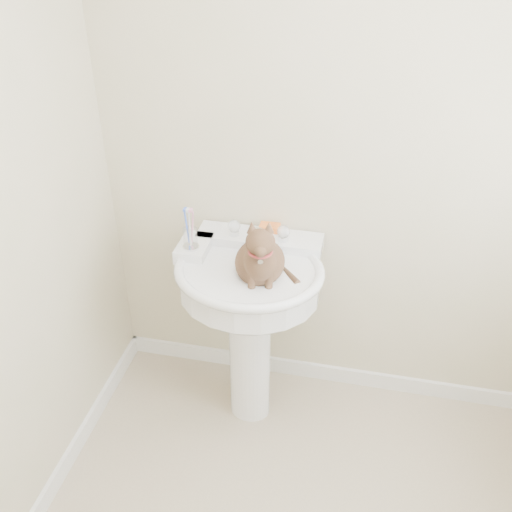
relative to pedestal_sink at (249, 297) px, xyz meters
The scene contains 7 objects.
wall_back 0.73m from the pedestal_sink, 37.90° to the left, with size 2.20×0.00×2.50m, color beige, non-canonical shape.
baseboard_back 0.80m from the pedestal_sink, 36.94° to the left, with size 2.20×0.02×0.09m, color white.
pedestal_sink is the anchor object (origin of this frame).
faucet 0.28m from the pedestal_sink, 89.03° to the left, with size 0.28×0.12×0.14m.
soap_bar 0.33m from the pedestal_sink, 81.09° to the left, with size 0.09×0.06×0.03m, color orange.
toothbrush_cup 0.36m from the pedestal_sink, behind, with size 0.07×0.07×0.18m.
cat 0.24m from the pedestal_sink, 41.99° to the right, with size 0.22×0.28×0.41m.
Camera 1 is at (0.07, -1.09, 2.19)m, focal length 40.00 mm.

